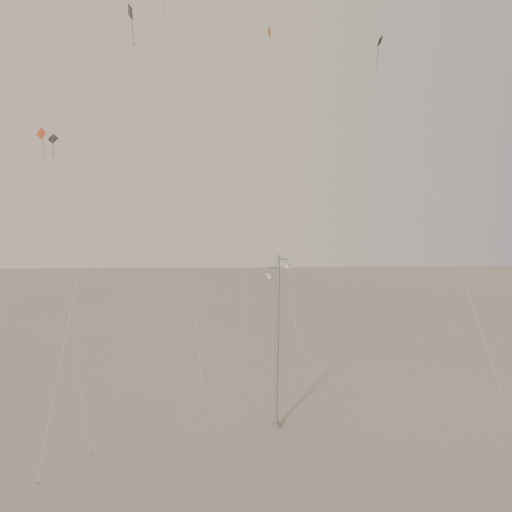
{
  "coord_description": "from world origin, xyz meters",
  "views": [
    {
      "loc": [
        -0.43,
        -24.61,
        12.92
      ],
      "look_at": [
        0.81,
        5.0,
        9.95
      ],
      "focal_mm": 35.0,
      "sensor_mm": 36.0,
      "label": 1
    }
  ],
  "objects": [
    {
      "name": "kite_5",
      "position": [
        3.39,
        24.36,
        24.09
      ],
      "size": [
        2.12,
        9.72,
        30.41
      ],
      "rotation": [
        0.0,
        0.0,
        -1.06
      ],
      "color": "brown",
      "rests_on": "ground"
    },
    {
      "name": "kite_1",
      "position": [
        -7.07,
        3.8,
        18.88
      ],
      "size": [
        3.59,
        7.91,
        24.39
      ],
      "rotation": [
        0.0,
        0.0,
        -0.73
      ],
      "color": "#282221",
      "rests_on": "ground"
    },
    {
      "name": "kite_0",
      "position": [
        -13.98,
        15.73,
        27.7
      ],
      "size": [
        5.14,
        14.71,
        36.08
      ],
      "rotation": [
        0.0,
        0.0,
        -0.09
      ],
      "color": "#983016",
      "rests_on": "ground"
    },
    {
      "name": "kite_4",
      "position": [
        10.23,
        6.67,
        18.39
      ],
      "size": [
        6.73,
        7.1,
        23.82
      ],
      "rotation": [
        0.0,
        0.0,
        1.61
      ],
      "color": "#282221",
      "rests_on": "ground"
    },
    {
      "name": "kite_7",
      "position": [
        -5.79,
        18.79,
        25.74
      ],
      "size": [
        4.7,
        15.77,
        32.4
      ],
      "rotation": [
        0.0,
        0.0,
        0.16
      ],
      "color": "#983016",
      "rests_on": "ground"
    },
    {
      "name": "kite_6",
      "position": [
        -13.81,
        9.75,
        13.46
      ],
      "size": [
        2.89,
        8.45,
        17.99
      ],
      "rotation": [
        0.0,
        0.0,
        0.43
      ],
      "color": "#282221",
      "rests_on": "ground"
    },
    {
      "name": "ground",
      "position": [
        0.0,
        0.0,
        0.0
      ],
      "size": [
        160.0,
        160.0,
        0.0
      ],
      "primitive_type": "plane",
      "color": "gray",
      "rests_on": "ground"
    },
    {
      "name": "kite_3",
      "position": [
        -9.61,
        1.11,
        12.37
      ],
      "size": [
        2.46,
        1.15,
        16.86
      ],
      "rotation": [
        0.0,
        0.0,
        -0.19
      ],
      "color": "#983016",
      "rests_on": "ground"
    },
    {
      "name": "street_lamp",
      "position": [
        1.98,
        3.39,
        5.41
      ],
      "size": [
        1.55,
        0.89,
        10.16
      ],
      "color": "gray",
      "rests_on": "ground"
    }
  ]
}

